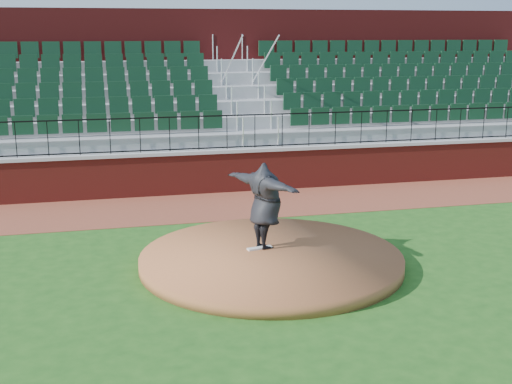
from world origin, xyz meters
TOP-DOWN VIEW (x-y plane):
  - ground at (0.00, 0.00)m, footprint 90.00×90.00m
  - warning_track at (0.00, 5.40)m, footprint 34.00×3.20m
  - field_wall at (0.00, 7.00)m, footprint 34.00×0.35m
  - wall_cap at (0.00, 7.00)m, footprint 34.00×0.45m
  - wall_railing at (0.00, 7.00)m, footprint 34.00×0.05m
  - seating_stands at (0.00, 9.72)m, footprint 34.00×5.10m
  - concourse_wall at (0.00, 12.52)m, footprint 34.00×0.50m
  - pitchers_mound at (0.04, 0.33)m, footprint 5.44×5.44m
  - pitching_rubber at (-0.11, 0.72)m, footprint 0.56×0.24m
  - pitcher at (0.02, 0.77)m, footprint 1.52×2.32m

SIDE VIEW (x-z plane):
  - ground at x=0.00m, z-range 0.00..0.00m
  - warning_track at x=0.00m, z-range 0.00..0.01m
  - pitchers_mound at x=0.04m, z-range 0.00..0.25m
  - pitching_rubber at x=-0.11m, z-range 0.25..0.29m
  - field_wall at x=0.00m, z-range 0.00..1.20m
  - pitcher at x=0.02m, z-range 0.25..2.10m
  - wall_cap at x=0.00m, z-range 1.20..1.30m
  - wall_railing at x=0.00m, z-range 1.30..2.30m
  - seating_stands at x=0.00m, z-range 0.00..4.60m
  - concourse_wall at x=0.00m, z-range 0.00..5.50m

